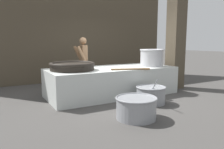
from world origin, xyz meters
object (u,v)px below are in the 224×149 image
object	(u,v)px
cook	(83,61)
prep_bowl_vegetables	(151,94)
giant_wok_near	(72,66)
stock_pot	(152,57)
prep_bowl_meat	(136,107)

from	to	relation	value
cook	prep_bowl_vegetables	size ratio (longest dim) A/B	1.83
giant_wok_near	cook	xyz separation A→B (m)	(0.73, 1.09, 0.00)
stock_pot	prep_bowl_vegetables	bearing A→B (deg)	-129.35
cook	prep_bowl_vegetables	xyz separation A→B (m)	(0.80, -2.36, -0.65)
stock_pot	prep_bowl_vegetables	world-z (taller)	stock_pot
giant_wok_near	stock_pot	xyz separation A→B (m)	(2.37, -0.24, 0.15)
cook	prep_bowl_meat	world-z (taller)	cook
cook	prep_bowl_meat	bearing A→B (deg)	94.96
cook	prep_bowl_vegetables	bearing A→B (deg)	116.25
cook	prep_bowl_vegetables	world-z (taller)	cook
giant_wok_near	prep_bowl_vegetables	bearing A→B (deg)	-39.82
giant_wok_near	prep_bowl_meat	xyz separation A→B (m)	(0.59, -1.98, -0.64)
stock_pot	prep_bowl_meat	size ratio (longest dim) A/B	0.87
prep_bowl_vegetables	giant_wok_near	bearing A→B (deg)	140.18
stock_pot	giant_wok_near	bearing A→B (deg)	174.29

